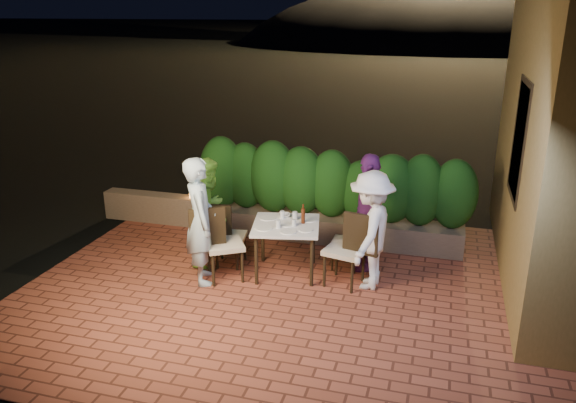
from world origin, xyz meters
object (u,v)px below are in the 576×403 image
at_px(diner_blue, 201,221).
at_px(diner_green, 210,211).
at_px(diner_purple, 368,212).
at_px(bowl, 284,215).
at_px(diner_white, 371,230).
at_px(dining_table, 286,249).
at_px(chair_left_front, 225,243).
at_px(chair_left_back, 231,235).
at_px(chair_right_front, 345,248).
at_px(chair_right_back, 346,241).
at_px(beer_bottle, 303,214).
at_px(parapet_lamp, 192,194).

height_order(diner_blue, diner_green, diner_blue).
distance_m(diner_green, diner_purple, 2.30).
xyz_separation_m(bowl, diner_white, (1.29, -0.34, 0.04)).
distance_m(diner_blue, diner_white, 2.28).
relative_size(diner_green, diner_purple, 0.93).
bearing_deg(bowl, diner_blue, -139.24).
xyz_separation_m(dining_table, bowl, (-0.10, 0.28, 0.40)).
height_order(chair_left_front, chair_left_back, chair_left_front).
distance_m(chair_right_front, diner_green, 2.07).
height_order(dining_table, chair_right_front, chair_right_front).
distance_m(dining_table, diner_purple, 1.28).
relative_size(chair_right_back, diner_white, 0.52).
bearing_deg(diner_green, chair_right_front, -96.13).
bearing_deg(beer_bottle, chair_right_back, 28.54).
relative_size(beer_bottle, parapet_lamp, 2.00).
bearing_deg(chair_right_front, diner_green, 7.36).
xyz_separation_m(chair_right_front, diner_green, (-2.04, 0.19, 0.27)).
height_order(chair_left_front, diner_purple, diner_purple).
relative_size(chair_right_back, diner_purple, 0.49).
height_order(chair_right_front, parapet_lamp, chair_right_front).
relative_size(chair_left_back, parapet_lamp, 6.62).
height_order(beer_bottle, parapet_lamp, beer_bottle).
relative_size(chair_left_back, chair_right_front, 0.88).
height_order(bowl, chair_right_back, chair_right_back).
relative_size(chair_left_back, diner_green, 0.58).
bearing_deg(chair_right_back, dining_table, 28.16).
bearing_deg(beer_bottle, chair_left_front, -153.84).
distance_m(diner_green, parapet_lamp, 1.60).
distance_m(chair_right_back, diner_green, 2.03).
bearing_deg(parapet_lamp, dining_table, -33.53).
relative_size(chair_right_back, diner_blue, 0.48).
distance_m(chair_left_back, diner_blue, 0.75).
bearing_deg(chair_left_back, chair_right_front, -16.24).
height_order(chair_left_front, chair_right_back, chair_left_front).
distance_m(bowl, parapet_lamp, 2.28).
height_order(chair_left_front, diner_blue, diner_blue).
relative_size(diner_blue, diner_green, 1.11).
xyz_separation_m(chair_left_front, chair_right_back, (1.55, 0.79, -0.11)).
bearing_deg(dining_table, beer_bottle, 25.00).
height_order(beer_bottle, chair_right_back, beer_bottle).
height_order(bowl, diner_white, diner_white).
height_order(dining_table, diner_white, diner_white).
distance_m(chair_left_back, diner_green, 0.46).
bearing_deg(diner_purple, bowl, -91.61).
bearing_deg(diner_white, diner_purple, -162.24).
xyz_separation_m(bowl, chair_left_back, (-0.76, -0.22, -0.31)).
distance_m(beer_bottle, chair_right_back, 0.79).
xyz_separation_m(diner_green, parapet_lamp, (-0.90, 1.30, -0.23)).
height_order(diner_white, diner_purple, diner_purple).
bearing_deg(chair_right_back, beer_bottle, 29.13).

